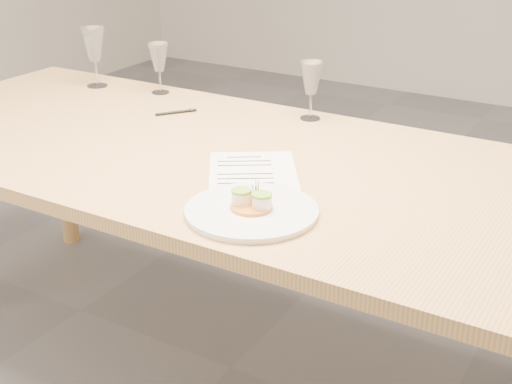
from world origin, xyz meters
The scene contains 8 objects.
ground centered at (0.00, 0.00, 0.00)m, with size 7.00×7.00×0.00m, color slate.
dining_table centered at (0.00, 0.00, 0.68)m, with size 2.40×1.00×0.75m.
dinner_plate centered at (0.27, -0.31, 0.76)m, with size 0.31×0.31×0.08m.
recipe_sheet centered at (0.13, -0.08, 0.75)m, with size 0.36×0.37×0.00m.
ballpoint_pen centered at (-0.36, 0.23, 0.76)m, with size 0.09×0.12×0.01m.
wine_glass_0 centered at (-0.82, 0.36, 0.90)m, with size 0.09×0.09×0.22m.
wine_glass_1 centered at (-0.56, 0.41, 0.88)m, with size 0.07×0.07×0.18m.
wine_glass_2 centered at (0.06, 0.41, 0.88)m, with size 0.08×0.08×0.19m.
Camera 1 is at (1.05, -1.59, 1.46)m, focal length 50.00 mm.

